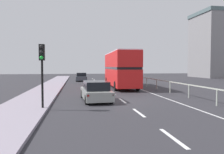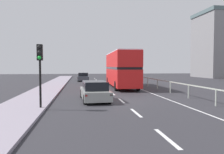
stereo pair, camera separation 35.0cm
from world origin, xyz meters
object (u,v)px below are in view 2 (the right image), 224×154
Objects in this scene: hatchback_car_near at (95,91)px; sedan_car_ahead at (83,77)px; double_decker_bus_red at (121,69)px; traffic_signal_pole at (40,60)px.

hatchback_car_near is 1.08× the size of sedan_car_ahead.
sedan_car_ahead is (-0.49, 21.99, 0.00)m from hatchback_car_near.
double_decker_bus_red is at bearing 65.37° from hatchback_car_near.
hatchback_car_near is at bearing 43.47° from traffic_signal_pole.
traffic_signal_pole is (-7.03, -12.73, 0.59)m from double_decker_bus_red.
sedan_car_ahead reaches higher than hatchback_car_near.
hatchback_car_near is (-3.76, -9.64, -1.55)m from double_decker_bus_red.
double_decker_bus_red reaches higher than hatchback_car_near.
traffic_signal_pole is at bearing -94.01° from sedan_car_ahead.
traffic_signal_pole is 25.33m from sedan_car_ahead.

